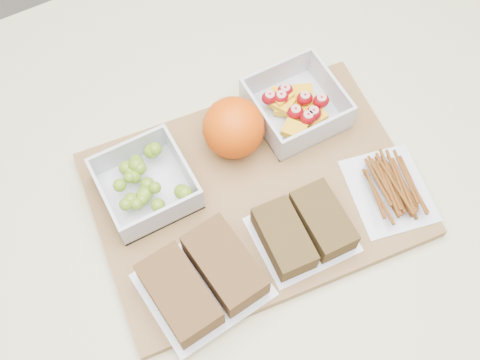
{
  "coord_description": "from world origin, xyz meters",
  "views": [
    {
      "loc": [
        -0.18,
        -0.32,
        1.64
      ],
      "look_at": [
        -0.0,
        0.0,
        0.93
      ],
      "focal_mm": 45.0,
      "sensor_mm": 36.0,
      "label": 1
    }
  ],
  "objects_px": {
    "grape_container": "(146,184)",
    "pretzel_bag": "(391,187)",
    "sandwich_bag_center": "(303,230)",
    "fruit_container": "(296,106)",
    "orange": "(233,128)",
    "cutting_board": "(254,194)",
    "sandwich_bag_left": "(202,280)"
  },
  "relations": [
    {
      "from": "grape_container",
      "to": "pretzel_bag",
      "type": "bearing_deg",
      "value": -28.41
    },
    {
      "from": "sandwich_bag_center",
      "to": "pretzel_bag",
      "type": "bearing_deg",
      "value": -0.37
    },
    {
      "from": "fruit_container",
      "to": "orange",
      "type": "height_order",
      "value": "orange"
    },
    {
      "from": "cutting_board",
      "to": "fruit_container",
      "type": "distance_m",
      "value": 0.14
    },
    {
      "from": "cutting_board",
      "to": "pretzel_bag",
      "type": "height_order",
      "value": "pretzel_bag"
    },
    {
      "from": "cutting_board",
      "to": "fruit_container",
      "type": "relative_size",
      "value": 3.54
    },
    {
      "from": "grape_container",
      "to": "fruit_container",
      "type": "xyz_separation_m",
      "value": [
        0.24,
        0.01,
        -0.0
      ]
    },
    {
      "from": "sandwich_bag_left",
      "to": "grape_container",
      "type": "bearing_deg",
      "value": 92.39
    },
    {
      "from": "pretzel_bag",
      "to": "cutting_board",
      "type": "bearing_deg",
      "value": 151.93
    },
    {
      "from": "fruit_container",
      "to": "orange",
      "type": "xyz_separation_m",
      "value": [
        -0.1,
        -0.0,
        0.02
      ]
    },
    {
      "from": "orange",
      "to": "pretzel_bag",
      "type": "relative_size",
      "value": 0.6
    },
    {
      "from": "cutting_board",
      "to": "grape_container",
      "type": "relative_size",
      "value": 3.65
    },
    {
      "from": "orange",
      "to": "grape_container",
      "type": "bearing_deg",
      "value": -175.7
    },
    {
      "from": "sandwich_bag_center",
      "to": "cutting_board",
      "type": "bearing_deg",
      "value": 106.35
    },
    {
      "from": "cutting_board",
      "to": "orange",
      "type": "xyz_separation_m",
      "value": [
        0.01,
        0.08,
        0.05
      ]
    },
    {
      "from": "sandwich_bag_left",
      "to": "sandwich_bag_center",
      "type": "relative_size",
      "value": 1.22
    },
    {
      "from": "orange",
      "to": "pretzel_bag",
      "type": "xyz_separation_m",
      "value": [
        0.15,
        -0.16,
        -0.03
      ]
    },
    {
      "from": "orange",
      "to": "sandwich_bag_center",
      "type": "xyz_separation_m",
      "value": [
        0.01,
        -0.16,
        -0.02
      ]
    },
    {
      "from": "cutting_board",
      "to": "sandwich_bag_left",
      "type": "relative_size",
      "value": 2.72
    },
    {
      "from": "sandwich_bag_center",
      "to": "pretzel_bag",
      "type": "relative_size",
      "value": 0.9
    },
    {
      "from": "fruit_container",
      "to": "pretzel_bag",
      "type": "bearing_deg",
      "value": -73.9
    },
    {
      "from": "sandwich_bag_left",
      "to": "fruit_container",
      "type": "bearing_deg",
      "value": 35.55
    },
    {
      "from": "sandwich_bag_center",
      "to": "pretzel_bag",
      "type": "height_order",
      "value": "sandwich_bag_center"
    },
    {
      "from": "grape_container",
      "to": "pretzel_bag",
      "type": "xyz_separation_m",
      "value": [
        0.28,
        -0.15,
        -0.01
      ]
    },
    {
      "from": "sandwich_bag_left",
      "to": "pretzel_bag",
      "type": "bearing_deg",
      "value": -0.39
    },
    {
      "from": "orange",
      "to": "sandwich_bag_left",
      "type": "height_order",
      "value": "orange"
    },
    {
      "from": "fruit_container",
      "to": "grape_container",
      "type": "bearing_deg",
      "value": -176.97
    },
    {
      "from": "pretzel_bag",
      "to": "orange",
      "type": "bearing_deg",
      "value": 132.15
    },
    {
      "from": "cutting_board",
      "to": "sandwich_bag_center",
      "type": "relative_size",
      "value": 3.31
    },
    {
      "from": "fruit_container",
      "to": "cutting_board",
      "type": "bearing_deg",
      "value": -144.02
    },
    {
      "from": "grape_container",
      "to": "fruit_container",
      "type": "bearing_deg",
      "value": 3.03
    },
    {
      "from": "cutting_board",
      "to": "sandwich_bag_left",
      "type": "bearing_deg",
      "value": -139.06
    }
  ]
}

